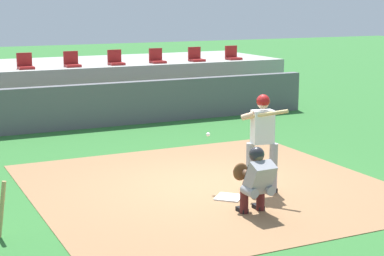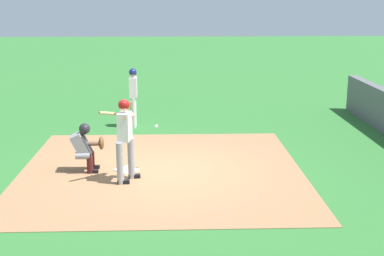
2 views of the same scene
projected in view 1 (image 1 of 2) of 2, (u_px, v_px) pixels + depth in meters
The scene contains 14 objects.
ground_plane at pixel (208, 187), 11.87m from camera, with size 80.00×80.00×0.00m, color #2D6B2D.
dirt_infield at pixel (208, 187), 11.87m from camera, with size 6.40×6.40×0.01m, color #936B47.
home_plate at pixel (229, 197), 11.16m from camera, with size 0.44×0.44×0.02m, color white.
batter_at_plate at pixel (262, 137), 11.31m from camera, with size 0.64×0.81×1.80m.
catcher_crouched at pixel (256, 178), 10.25m from camera, with size 0.49×1.97×1.13m.
dugout_wall at pixel (101, 105), 17.49m from camera, with size 13.00×0.30×1.20m, color #59595E.
dugout_bench at pixel (91, 113), 18.45m from camera, with size 11.80×0.44×0.45m, color olive.
stands_platform at pixel (61, 83), 21.36m from camera, with size 15.00×4.40×1.40m, color #9E9E99.
stadium_seat_3 at pixel (25, 64), 19.24m from camera, with size 0.46×0.46×0.48m.
stadium_seat_4 at pixel (72, 62), 19.85m from camera, with size 0.46×0.46×0.48m.
stadium_seat_5 at pixel (116, 61), 20.47m from camera, with size 0.46×0.46×0.48m.
stadium_seat_6 at pixel (157, 59), 21.08m from camera, with size 0.46×0.46×0.48m.
stadium_seat_7 at pixel (196, 57), 21.70m from camera, with size 0.46×0.46×0.48m.
stadium_seat_8 at pixel (233, 56), 22.32m from camera, with size 0.46×0.46×0.48m.
Camera 1 is at (-5.24, -10.16, 3.41)m, focal length 59.28 mm.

